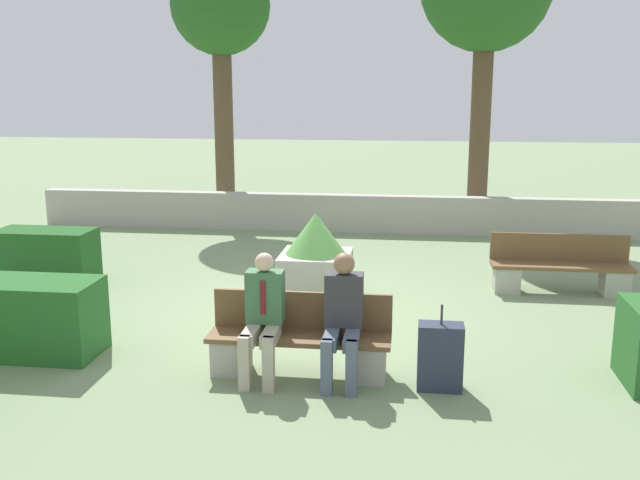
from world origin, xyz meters
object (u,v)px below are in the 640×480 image
object	(u,v)px
person_seated_woman	(343,313)
suitcase	(440,357)
person_seated_man	(263,312)
bench_left_side	(560,271)
tree_leftmost	(221,13)
bench_front	(300,344)
planter_corner_left	(316,258)

from	to	relation	value
person_seated_woman	suitcase	distance (m)	1.04
person_seated_man	person_seated_woman	xyz separation A→B (m)	(0.81, 0.00, 0.02)
person_seated_man	suitcase	xyz separation A→B (m)	(1.78, -0.07, -0.36)
bench_left_side	tree_leftmost	distance (m)	9.30
suitcase	tree_leftmost	world-z (taller)	tree_leftmost
person_seated_man	suitcase	bearing A→B (deg)	-2.23
bench_front	person_seated_man	world-z (taller)	person_seated_man
person_seated_woman	person_seated_man	bearing A→B (deg)	-179.74
person_seated_woman	planter_corner_left	xyz separation A→B (m)	(-0.66, 2.87, -0.15)
person_seated_man	person_seated_woman	distance (m)	0.81
bench_left_side	person_seated_woman	world-z (taller)	person_seated_woman
bench_front	tree_leftmost	world-z (taller)	tree_leftmost
planter_corner_left	tree_leftmost	world-z (taller)	tree_leftmost
bench_front	person_seated_man	distance (m)	0.54
person_seated_woman	suitcase	bearing A→B (deg)	-4.31
tree_leftmost	person_seated_man	bearing A→B (deg)	-72.97
planter_corner_left	bench_left_side	bearing A→B (deg)	11.07
bench_front	tree_leftmost	xyz separation A→B (m)	(-3.09, 8.79, 4.15)
bench_front	person_seated_woman	distance (m)	0.63
bench_left_side	person_seated_man	xyz separation A→B (m)	(-3.62, -3.56, 0.38)
bench_front	person_seated_man	size ratio (longest dim) A/B	1.47
bench_front	suitcase	size ratio (longest dim) A/B	2.17
bench_left_side	person_seated_woman	distance (m)	4.55
suitcase	person_seated_man	bearing A→B (deg)	177.77
person_seated_woman	planter_corner_left	distance (m)	2.95
person_seated_man	tree_leftmost	size ratio (longest dim) A/B	0.22
person_seated_woman	tree_leftmost	world-z (taller)	tree_leftmost
bench_left_side	planter_corner_left	world-z (taller)	planter_corner_left
bench_front	person_seated_woman	size ratio (longest dim) A/B	1.44
person_seated_man	planter_corner_left	bearing A→B (deg)	87.02
bench_front	person_seated_woman	world-z (taller)	person_seated_woman
bench_front	tree_leftmost	size ratio (longest dim) A/B	0.33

